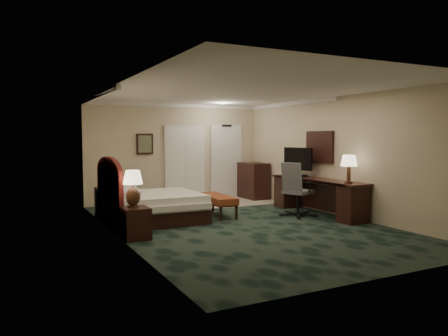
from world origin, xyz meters
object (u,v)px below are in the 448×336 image
nightstand_far (109,202)px  nightstand_near (136,223)px  bed_bench (217,205)px  tv (298,162)px  desk_chair (298,189)px  bed (154,207)px  minibar (253,181)px  lamp_far (107,174)px  desk (317,196)px  lamp_near (133,189)px

nightstand_far → nightstand_near: bearing=-91.0°
bed_bench → tv: size_ratio=1.51×
nightstand_far → desk_chair: desk_chair is taller
nightstand_near → desk_chair: desk_chair is taller
desk_chair → nightstand_near: bearing=166.6°
bed → bed_bench: 1.47m
nightstand_near → minibar: size_ratio=0.53×
lamp_far → minibar: bearing=14.2°
nightstand_far → tv: tv is taller
lamp_far → minibar: size_ratio=0.59×
bed → desk: size_ratio=0.66×
bed → lamp_far: size_ratio=3.08×
lamp_near → lamp_far: lamp_far is taller
nightstand_near → bed_bench: size_ratio=0.40×
lamp_far → lamp_near: bearing=-90.8°
bed_bench → desk_chair: 1.87m
bed → nightstand_near: bed is taller
nightstand_far → desk: size_ratio=0.23×
tv → lamp_near: bearing=-173.5°
nightstand_far → lamp_near: bearing=-91.6°
nightstand_far → bed_bench: bearing=-22.9°
desk_chair → minibar: bearing=58.0°
bed_bench → nightstand_far: bearing=160.4°
bed → nightstand_near: 1.62m
lamp_near → desk_chair: bearing=6.6°
bed_bench → minibar: size_ratio=1.32×
bed_bench → desk: 2.34m
lamp_near → desk: (4.45, 0.49, -0.47)m
desk_chair → desk: bearing=-17.1°
nightstand_near → minibar: 5.62m
desk → nightstand_far: bearing=157.9°
minibar → bed: bearing=-150.9°
lamp_near → lamp_far: (0.03, 2.26, 0.08)m
bed_bench → desk: (2.17, -0.85, 0.18)m
desk → tv: bearing=93.1°
bed → minibar: (3.64, 2.03, 0.22)m
bed → bed_bench: bearing=-0.4°
nightstand_far → lamp_far: lamp_far is taller
nightstand_near → lamp_near: (-0.02, 0.06, 0.60)m
bed → minibar: bearing=29.1°
lamp_far → desk: lamp_far is taller
lamp_near → minibar: bearing=37.1°
desk → tv: size_ratio=3.11×
nightstand_far → lamp_far: size_ratio=1.08×
tv → desk_chair: 1.07m
nightstand_near → nightstand_far: size_ratio=0.84×
nightstand_far → lamp_near: lamp_near is taller
desk_chair → lamp_near: bearing=165.7°
bed_bench → lamp_near: bearing=-146.4°
bed → bed_bench: (1.46, -0.01, -0.06)m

